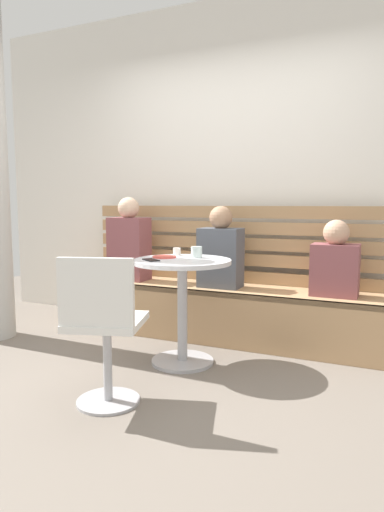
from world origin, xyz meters
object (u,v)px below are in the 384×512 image
Objects in this scene: person_child_middle at (221,251)px; white_chair at (103,326)px; person_child_left at (335,263)px; phone_on_table at (151,260)px; plate_small at (164,257)px; person_adult at (129,243)px; booth_bench at (220,312)px; cup_espresso_small at (177,251)px; cup_glass_short at (196,252)px; cafe_table at (182,291)px.

white_chair is at bearing -95.16° from person_child_middle.
person_child_left is 4.05× the size of phone_on_table.
plate_small is (-1.10, -0.62, 0.06)m from person_child_left.
white_chair is 1.66m from person_adult.
cup_espresso_small reaches higher than booth_bench.
booth_bench is 4.76× the size of person_child_left.
person_adult is at bearing -178.06° from booth_bench.
cup_espresso_small is at bearing 32.37° from phone_on_table.
person_child_middle is at bearing 90.92° from cup_glass_short.
person_child_middle is 11.88× the size of cup_espresso_small.
cafe_table is 0.68m from person_child_middle.
cup_glass_short is at bearing 24.64° from plate_small.
cup_espresso_small is (-0.18, -0.45, 0.55)m from booth_bench.
booth_bench is 0.73m from cup_espresso_small.
phone_on_table is (-0.19, -0.81, 0.52)m from booth_bench.
booth_bench is 1.03m from person_child_left.
person_child_middle is 8.32× the size of cup_glass_short.
phone_on_table reaches higher than booth_bench.
booth_bench is at bearing 73.65° from plate_small.
plate_small is (-0.19, -0.63, 0.52)m from booth_bench.
phone_on_table is at bearing 96.59° from white_chair.
person_adult is at bearing -179.93° from person_child_middle.
person_child_left is at bearing -18.61° from phone_on_table.
plate_small reaches higher than cafe_table.
person_child_middle is (-0.90, -0.02, 0.05)m from person_child_left.
phone_on_table is (-0.21, -0.79, 0.01)m from person_child_middle.
cafe_table is 1.00× the size of person_adult.
person_adult is 9.25× the size of cup_glass_short.
person_adult is 0.91m from plate_small.
cup_glass_short reaches higher than booth_bench.
phone_on_table is (-0.17, -0.14, 0.23)m from cafe_table.
cup_glass_short is at bearing -2.86° from phone_on_table.
person_adult is (-0.86, -0.03, 0.55)m from booth_bench.
person_child_middle is 0.51m from cup_glass_short.
cup_glass_short is at bearing -30.00° from person_adult.
cup_espresso_small reaches higher than plate_small.
person_adult reaches higher than plate_small.
cup_glass_short is at bearing 70.30° from cafe_table.
cafe_table is 1.08m from person_adult.
person_child_left is (0.91, -0.01, 0.47)m from booth_bench.
person_adult is at bearing 148.24° from cup_espresso_small.
person_adult is at bearing 117.06° from white_chair.
person_child_middle reaches higher than phone_on_table.
person_adult is 1.03m from phone_on_table.
person_child_middle is at bearing -62.99° from booth_bench.
person_child_middle is at bearing 86.45° from cafe_table.
cup_glass_short reaches higher than cup_espresso_small.
cup_espresso_small is at bearing 93.21° from white_chair.
white_chair is at bearing -96.44° from cafe_table.
person_adult is at bearing 150.00° from cup_glass_short.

